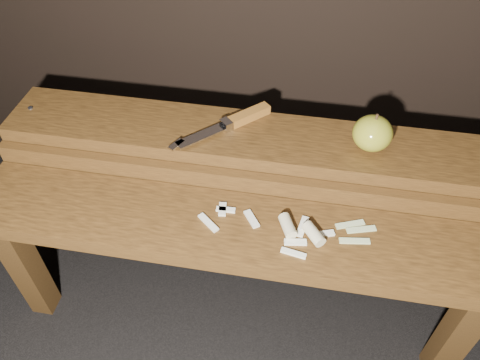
% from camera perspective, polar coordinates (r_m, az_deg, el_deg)
% --- Properties ---
extents(ground, '(60.00, 60.00, 0.00)m').
position_cam_1_polar(ground, '(1.41, -0.44, -14.68)').
color(ground, black).
extents(bench_front_tier, '(1.20, 0.20, 0.42)m').
position_cam_1_polar(bench_front_tier, '(1.08, -1.13, -8.17)').
color(bench_front_tier, '#35210D').
rests_on(bench_front_tier, ground).
extents(bench_rear_tier, '(1.20, 0.21, 0.50)m').
position_cam_1_polar(bench_rear_tier, '(1.18, 0.89, 2.41)').
color(bench_rear_tier, '#35210D').
rests_on(bench_rear_tier, ground).
extents(apple, '(0.09, 0.09, 0.09)m').
position_cam_1_polar(apple, '(1.10, 15.85, 5.50)').
color(apple, olive).
rests_on(apple, bench_rear_tier).
extents(knife, '(0.21, 0.21, 0.02)m').
position_cam_1_polar(knife, '(1.14, -0.37, 7.28)').
color(knife, brown).
rests_on(knife, bench_rear_tier).
extents(apple_scraps, '(0.39, 0.13, 0.03)m').
position_cam_1_polar(apple_scraps, '(1.02, 6.77, -5.96)').
color(apple_scraps, beige).
rests_on(apple_scraps, bench_front_tier).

